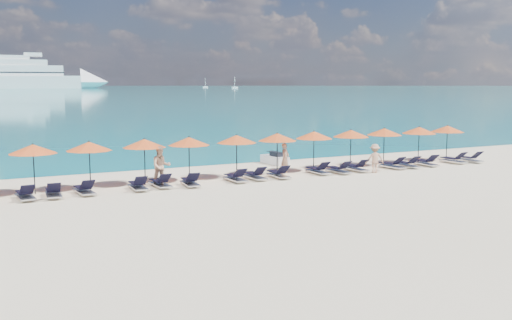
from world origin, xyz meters
name	(u,v)px	position (x,y,z in m)	size (l,w,h in m)	color
ground	(286,195)	(0.00, 0.00, 0.00)	(1400.00, 1400.00, 0.00)	beige
cruise_ship	(23,76)	(31.77, 532.22, 10.84)	(151.51, 45.20, 41.66)	white
sailboat_near	(235,87)	(208.32, 463.34, 1.09)	(5.80, 1.93, 10.63)	white
sailboat_far	(205,87)	(207.81, 536.35, 1.01)	(5.39, 1.80, 9.88)	white
jetski	(275,159)	(4.15, 8.72, 0.31)	(0.95, 2.16, 0.75)	white
beachgoer_a	(285,158)	(2.93, 5.32, 0.83)	(0.60, 0.40, 1.66)	tan
beachgoer_b	(161,166)	(-4.25, 4.65, 0.95)	(0.93, 0.53, 1.91)	tan
beachgoer_c	(375,158)	(7.44, 3.31, 0.80)	(1.03, 0.48, 1.60)	tan
umbrella_2	(33,149)	(-9.88, 5.22, 2.02)	(2.10, 2.10, 2.28)	black
umbrella_3	(89,146)	(-7.45, 5.26, 2.02)	(2.10, 2.10, 2.28)	black
umbrella_4	(144,143)	(-4.84, 5.38, 2.02)	(2.10, 2.10, 2.28)	black
umbrella_5	(189,141)	(-2.57, 5.34, 2.02)	(2.10, 2.10, 2.28)	black
umbrella_6	(237,139)	(0.02, 5.30, 2.02)	(2.10, 2.10, 2.28)	black
umbrella_7	(277,137)	(2.43, 5.31, 2.02)	(2.10, 2.10, 2.28)	black
umbrella_8	(314,135)	(4.83, 5.42, 2.02)	(2.10, 2.10, 2.28)	black
umbrella_9	(351,133)	(7.28, 5.33, 2.02)	(2.10, 2.10, 2.28)	black
umbrella_10	(384,132)	(9.78, 5.42, 2.02)	(2.10, 2.10, 2.28)	black
umbrella_11	(419,130)	(12.39, 5.31, 2.02)	(2.10, 2.10, 2.28)	black
umbrella_12	(447,129)	(14.76, 5.34, 2.02)	(2.10, 2.10, 2.28)	black
lounger_3	(25,194)	(-10.38, 4.03, 0.24)	(0.76, 1.75, 0.66)	silver
lounger_4	(53,192)	(-9.25, 4.04, 0.24)	(0.71, 1.73, 0.66)	silver
lounger_5	(84,189)	(-7.94, 4.11, 0.24)	(0.78, 1.75, 0.66)	silver
lounger_6	(138,185)	(-5.53, 4.08, 0.24)	(0.67, 1.72, 0.66)	silver
lounger_7	(161,183)	(-4.41, 4.26, 0.24)	(0.71, 1.73, 0.66)	silver
lounger_8	(190,182)	(-3.05, 3.93, 0.24)	(0.78, 1.75, 0.66)	silver
lounger_9	(235,177)	(-0.60, 4.08, 0.24)	(0.66, 1.72, 0.66)	silver
lounger_10	(255,175)	(0.55, 4.22, 0.24)	(0.68, 1.72, 0.66)	silver
lounger_11	(279,174)	(1.86, 4.10, 0.24)	(0.67, 1.72, 0.66)	silver
lounger_12	(318,170)	(4.40, 4.30, 0.24)	(0.64, 1.71, 0.66)	silver
lounger_13	(339,169)	(5.53, 3.97, 0.24)	(0.73, 1.74, 0.66)	silver
lounger_14	(356,167)	(6.83, 4.13, 0.24)	(0.66, 1.71, 0.66)	silver
lounger_15	(392,165)	(9.30, 4.06, 0.24)	(0.78, 1.75, 0.66)	silver
lounger_16	(408,164)	(10.34, 3.93, 0.24)	(0.69, 1.72, 0.66)	silver
lounger_17	(426,162)	(11.82, 3.98, 0.24)	(0.76, 1.75, 0.66)	silver
lounger_18	(454,160)	(14.13, 4.11, 0.24)	(0.77, 1.75, 0.66)	silver
lounger_19	(470,159)	(15.37, 3.97, 0.24)	(0.65, 1.71, 0.66)	silver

